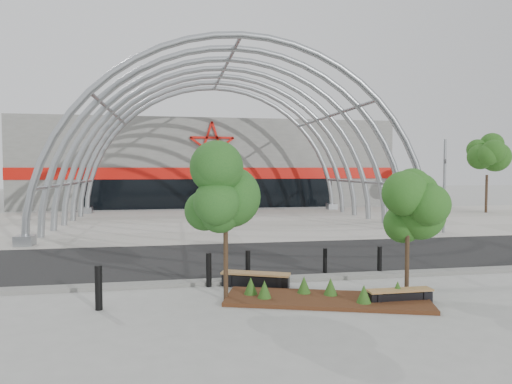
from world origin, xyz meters
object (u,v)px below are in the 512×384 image
object	(u,v)px
signal_pole	(444,184)
bench_1	(400,296)
street_tree_0	(226,195)
street_tree_1	(408,206)
bollard_2	(248,265)
bench_0	(256,280)

from	to	relation	value
signal_pole	bench_1	world-z (taller)	signal_pole
street_tree_0	bench_1	distance (m)	5.34
street_tree_1	street_tree_0	bearing A→B (deg)	175.31
street_tree_0	bollard_2	world-z (taller)	street_tree_0
street_tree_1	bench_1	bearing A→B (deg)	-130.12
street_tree_1	bollard_2	distance (m)	5.21
signal_pole	bench_1	size ratio (longest dim) A/B	2.90
bench_0	bench_1	bearing A→B (deg)	-33.48
bench_0	bollard_2	world-z (taller)	bollard_2
street_tree_0	bench_0	size ratio (longest dim) A/B	1.90
street_tree_0	bench_0	world-z (taller)	street_tree_0
signal_pole	bollard_2	size ratio (longest dim) A/B	5.33
street_tree_0	bollard_2	size ratio (longest dim) A/B	4.12
signal_pole	bench_0	bearing A→B (deg)	-142.55
signal_pole	street_tree_0	bearing A→B (deg)	-141.37
street_tree_1	bollard_2	bearing A→B (deg)	149.40
signal_pole	street_tree_1	bearing A→B (deg)	-126.53
signal_pole	bollard_2	world-z (taller)	signal_pole
street_tree_0	bench_0	xyz separation A→B (m)	(1.03, 1.23, -2.64)
bollard_2	signal_pole	bearing A→B (deg)	34.75
signal_pole	bench_0	size ratio (longest dim) A/B	2.46
street_tree_0	bench_1	bearing A→B (deg)	-13.36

